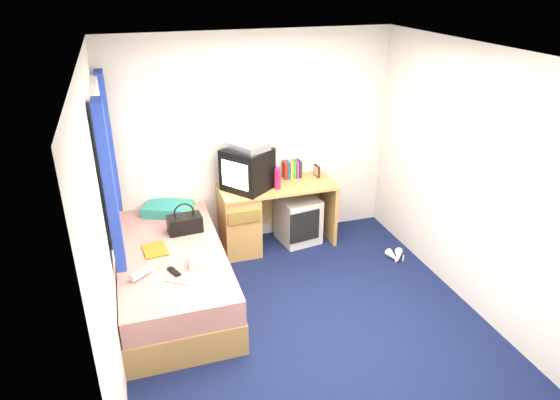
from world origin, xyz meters
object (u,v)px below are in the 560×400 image
object	(u,v)px
aerosol_can	(262,180)
handbag	(185,223)
vcr	(247,146)
pillow	(168,209)
magazine	(155,250)
desk	(254,215)
white_heels	(396,256)
colour_swatch_fan	(177,281)
water_bottle	(141,274)
pink_water_bottle	(277,179)
bed	(173,275)
towel	(207,260)
remote_control	(174,272)
crt_tv	(247,169)
picture_frame	(317,171)
storage_cube	(298,220)

from	to	relation	value
aerosol_can	handbag	world-z (taller)	aerosol_can
vcr	pillow	bearing A→B (deg)	-124.86
handbag	magazine	size ratio (longest dim) A/B	1.26
desk	white_heels	bearing A→B (deg)	-27.93
pillow	vcr	size ratio (longest dim) A/B	1.16
desk	white_heels	size ratio (longest dim) A/B	5.55
magazine	colour_swatch_fan	distance (m)	0.60
water_bottle	pillow	bearing A→B (deg)	72.95
pink_water_bottle	aerosol_can	distance (m)	0.19
bed	towel	size ratio (longest dim) A/B	7.24
remote_control	handbag	bearing A→B (deg)	51.28
pink_water_bottle	crt_tv	bearing A→B (deg)	161.77
picture_frame	aerosol_can	distance (m)	0.70
crt_tv	picture_frame	distance (m)	0.88
crt_tv	white_heels	world-z (taller)	crt_tv
pillow	aerosol_can	bearing A→B (deg)	-3.08
towel	white_heels	size ratio (longest dim) A/B	1.18
desk	pink_water_bottle	bearing A→B (deg)	-21.98
storage_cube	picture_frame	bearing A→B (deg)	12.29
pillow	white_heels	distance (m)	2.57
magazine	water_bottle	xyz separation A→B (m)	(-0.15, -0.42, 0.03)
pink_water_bottle	handbag	xyz separation A→B (m)	(-1.07, -0.29, -0.23)
pillow	crt_tv	xyz separation A→B (m)	(0.87, -0.07, 0.38)
vcr	aerosol_can	world-z (taller)	vcr
crt_tv	aerosol_can	size ratio (longest dim) A/B	3.87
pillow	water_bottle	world-z (taller)	pillow
water_bottle	aerosol_can	bearing A→B (deg)	38.70
crt_tv	handbag	world-z (taller)	crt_tv
pillow	water_bottle	size ratio (longest dim) A/B	2.50
vcr	white_heels	distance (m)	2.06
pillow	vcr	xyz separation A→B (m)	(0.88, -0.07, 0.65)
desk	handbag	size ratio (longest dim) A/B	3.70
picture_frame	water_bottle	xyz separation A→B (m)	(-2.09, -1.21, -0.24)
picture_frame	colour_swatch_fan	size ratio (longest dim) A/B	0.64
pillow	aerosol_can	distance (m)	1.07
picture_frame	bed	bearing A→B (deg)	-160.96
pink_water_bottle	water_bottle	distance (m)	1.87
pillow	towel	bearing A→B (deg)	-79.32
bed	handbag	world-z (taller)	handbag
desk	water_bottle	xyz separation A→B (m)	(-1.30, -1.11, 0.17)
picture_frame	water_bottle	world-z (taller)	picture_frame
aerosol_can	white_heels	size ratio (longest dim) A/B	0.69
water_bottle	bed	bearing A→B (deg)	52.40
picture_frame	colour_swatch_fan	xyz separation A→B (m)	(-1.81, -1.37, -0.27)
bed	white_heels	distance (m)	2.45
colour_swatch_fan	white_heels	xyz separation A→B (m)	(2.44, 0.52, -0.51)
bed	pillow	world-z (taller)	pillow
pillow	pink_water_bottle	bearing A→B (deg)	-8.20
picture_frame	white_heels	size ratio (longest dim) A/B	0.60
pillow	towel	size ratio (longest dim) A/B	1.81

